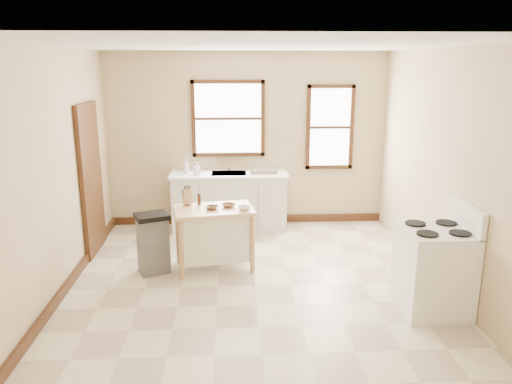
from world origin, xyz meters
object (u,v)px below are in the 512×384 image
knife_block (187,197)px  bowl_c (244,208)px  dish_rack (263,170)px  trash_bin (153,243)px  kitchen_island (214,238)px  bowl_b (229,205)px  pepper_grinder (199,199)px  gas_stove (434,258)px  soap_bottle_a (186,167)px  bowl_a (212,208)px  soap_bottle_b (197,169)px

knife_block → bowl_c: (0.74, -0.28, -0.08)m
dish_rack → trash_bin: dish_rack is taller
kitchen_island → bowl_b: bearing=6.6°
kitchen_island → pepper_grinder: 0.55m
trash_bin → bowl_b: bearing=-13.5°
kitchen_island → gas_stove: bearing=-37.1°
soap_bottle_a → knife_block: size_ratio=1.16×
kitchen_island → bowl_b: bowl_b is taller
bowl_a → kitchen_island: bearing=61.5°
dish_rack → soap_bottle_b: bearing=-173.4°
trash_bin → kitchen_island: bearing=-15.3°
bowl_a → bowl_c: bowl_c is taller
bowl_c → gas_stove: size_ratio=0.13×
knife_block → bowl_c: bearing=-48.2°
soap_bottle_a → dish_rack: soap_bottle_a is taller
soap_bottle_a → kitchen_island: bearing=-87.0°
soap_bottle_b → gas_stove: 3.89m
soap_bottle_b → bowl_a: soap_bottle_b is taller
pepper_grinder → bowl_a: (0.17, -0.22, -0.05)m
pepper_grinder → bowl_a: size_ratio=0.91×
dish_rack → bowl_c: size_ratio=2.73×
soap_bottle_a → pepper_grinder: 1.45m
soap_bottle_b → knife_block: soap_bottle_b is taller
bowl_a → bowl_c: (0.41, -0.05, 0.00)m
soap_bottle_a → soap_bottle_b: soap_bottle_a is taller
soap_bottle_a → trash_bin: bearing=-113.8°
bowl_b → trash_bin: bowl_b is taller
knife_block → bowl_c: 0.79m
knife_block → pepper_grinder: 0.16m
knife_block → trash_bin: knife_block is taller
soap_bottle_b → bowl_a: bearing=-101.7°
trash_bin → knife_block: bearing=11.2°
gas_stove → bowl_a: bearing=153.4°
pepper_grinder → bowl_b: bearing=-18.0°
soap_bottle_a → kitchen_island: size_ratio=0.23×
dish_rack → bowl_c: (-0.35, -1.64, -0.13)m
dish_rack → pepper_grinder: (-0.93, -1.37, -0.08)m
kitchen_island → soap_bottle_b: bearing=91.7°
kitchen_island → pepper_grinder: (-0.19, 0.18, 0.48)m
dish_rack → bowl_b: (-0.55, -1.49, -0.14)m
soap_bottle_b → pepper_grinder: 1.35m
bowl_a → trash_bin: (-0.75, -0.06, -0.45)m
pepper_grinder → bowl_a: bearing=-52.5°
knife_block → bowl_a: size_ratio=1.21×
soap_bottle_a → bowl_a: size_ratio=1.40×
kitchen_island → trash_bin: bearing=177.6°
bowl_a → soap_bottle_a: bearing=105.7°
pepper_grinder → bowl_b: (0.38, -0.12, -0.05)m
bowl_b → trash_bin: 1.08m
bowl_c → trash_bin: (-1.16, -0.01, -0.45)m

